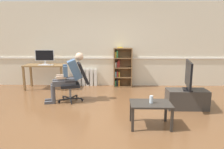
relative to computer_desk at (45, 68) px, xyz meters
name	(u,v)px	position (x,y,z in m)	size (l,w,h in m)	color
ground_plane	(104,115)	(1.95, -2.15, -0.64)	(18.00, 18.00, 0.00)	brown
back_wall	(109,45)	(1.95, 0.50, 0.71)	(12.00, 0.13, 2.70)	beige
computer_desk	(45,68)	(0.00, 0.00, 0.00)	(1.22, 0.60, 0.76)	olive
imac_monitor	(45,56)	(-0.02, 0.08, 0.38)	(0.59, 0.14, 0.45)	silver
keyboard	(44,65)	(0.04, -0.14, 0.13)	(0.37, 0.12, 0.02)	silver
computer_mouse	(52,65)	(0.27, -0.12, 0.13)	(0.06, 0.10, 0.03)	white
bookshelf	(122,68)	(2.38, 0.29, -0.02)	(0.58, 0.29, 1.28)	brown
radiator	(83,77)	(1.12, 0.39, -0.36)	(0.90, 0.08, 0.56)	white
office_chair	(76,80)	(1.19, -1.18, -0.12)	(0.79, 0.66, 0.98)	black
person_seated	(68,76)	(1.01, -1.23, 0.01)	(0.99, 0.56, 1.22)	#4C4C51
tv_stand	(187,99)	(3.81, -1.72, -0.42)	(0.90, 0.42, 0.44)	#3D3833
tv_screen	(189,75)	(3.81, -1.72, 0.14)	(0.27, 0.93, 0.65)	black
coffee_table	(151,106)	(2.83, -2.67, -0.26)	(0.73, 0.50, 0.44)	#332D28
drinking_glass	(151,99)	(2.83, -2.67, -0.13)	(0.06, 0.06, 0.13)	silver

